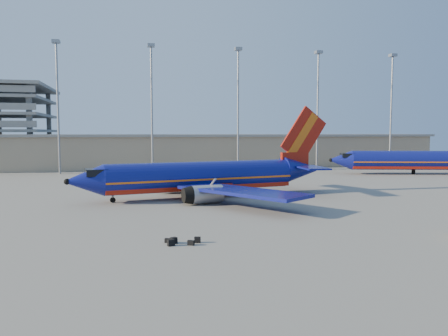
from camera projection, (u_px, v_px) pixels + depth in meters
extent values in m
plane|color=slate|center=(210.00, 203.00, 55.50)|extent=(220.00, 220.00, 0.00)
cube|color=gray|center=(208.00, 152.00, 113.79)|extent=(120.00, 15.00, 8.00)
cube|color=slate|center=(208.00, 135.00, 113.45)|extent=(122.00, 16.00, 0.60)
cylinder|color=gray|center=(58.00, 109.00, 94.02)|extent=(0.44, 0.44, 28.00)
cube|color=gray|center=(56.00, 42.00, 92.85)|extent=(1.60, 1.60, 0.70)
cylinder|color=gray|center=(152.00, 110.00, 98.16)|extent=(0.44, 0.44, 28.00)
cube|color=gray|center=(151.00, 45.00, 97.00)|extent=(1.60, 1.60, 0.70)
cylinder|color=gray|center=(238.00, 111.00, 102.31)|extent=(0.44, 0.44, 28.00)
cube|color=gray|center=(238.00, 49.00, 101.15)|extent=(1.60, 1.60, 0.70)
cylinder|color=gray|center=(318.00, 112.00, 106.46)|extent=(0.44, 0.44, 28.00)
cube|color=gray|center=(319.00, 52.00, 105.29)|extent=(1.60, 1.60, 0.70)
cylinder|color=gray|center=(391.00, 113.00, 110.61)|extent=(0.44, 0.44, 28.00)
cube|color=gray|center=(393.00, 55.00, 109.44)|extent=(1.60, 1.60, 0.70)
cylinder|color=navy|center=(201.00, 176.00, 60.35)|extent=(26.54, 8.95, 4.05)
cube|color=#9D1A0C|center=(201.00, 184.00, 60.43)|extent=(26.39, 8.19, 1.42)
cube|color=orange|center=(201.00, 178.00, 60.37)|extent=(26.55, 8.99, 0.24)
cone|color=navy|center=(85.00, 181.00, 54.36)|extent=(5.28, 4.84, 4.05)
cube|color=black|center=(96.00, 172.00, 54.83)|extent=(3.12, 3.29, 0.87)
cone|color=navy|center=(299.00, 170.00, 66.52)|extent=(6.35, 5.05, 4.05)
cube|color=#9D1A0C|center=(295.00, 160.00, 66.06)|extent=(4.62, 1.46, 2.41)
cube|color=#9D1A0C|center=(304.00, 135.00, 66.34)|extent=(7.95, 1.86, 8.73)
cube|color=orange|center=(302.00, 135.00, 66.26)|extent=(5.33, 1.46, 6.84)
cube|color=navy|center=(284.00, 164.00, 69.71)|extent=(5.75, 7.72, 0.24)
cube|color=navy|center=(311.00, 168.00, 62.89)|extent=(3.41, 7.06, 0.24)
cube|color=navy|center=(190.00, 176.00, 69.90)|extent=(9.16, 17.75, 0.38)
cube|color=navy|center=(241.00, 191.00, 52.23)|extent=(14.19, 17.03, 0.38)
cube|color=#9D1A0C|center=(205.00, 187.00, 60.68)|extent=(7.25, 5.43, 1.09)
cylinder|color=gray|center=(180.00, 184.00, 65.20)|extent=(4.30, 3.00, 2.30)
cylinder|color=gray|center=(207.00, 194.00, 54.76)|extent=(4.30, 3.00, 2.30)
cylinder|color=gray|center=(113.00, 198.00, 55.87)|extent=(0.31, 0.31, 1.20)
cylinder|color=black|center=(113.00, 200.00, 55.89)|extent=(0.74, 0.40, 0.70)
cylinder|color=black|center=(205.00, 191.00, 63.80)|extent=(1.02, 0.76, 0.92)
cylinder|color=black|center=(220.00, 196.00, 58.58)|extent=(1.02, 0.76, 0.92)
cylinder|color=navy|center=(414.00, 160.00, 93.86)|extent=(26.86, 10.45, 4.11)
cube|color=#9D1A0C|center=(414.00, 165.00, 93.95)|extent=(26.67, 9.70, 1.44)
cube|color=orange|center=(414.00, 162.00, 93.88)|extent=(26.87, 10.50, 0.24)
cone|color=navy|center=(341.00, 160.00, 94.41)|extent=(5.52, 5.12, 4.11)
cube|color=black|center=(347.00, 155.00, 94.28)|extent=(3.29, 3.45, 0.89)
cylinder|color=black|center=(413.00, 172.00, 94.06)|extent=(0.94, 0.94, 1.00)
cube|color=black|center=(171.00, 243.00, 34.64)|extent=(0.62, 0.48, 0.51)
cube|color=black|center=(191.00, 243.00, 34.82)|extent=(0.60, 0.51, 0.40)
cube|color=black|center=(197.00, 240.00, 35.61)|extent=(0.55, 0.40, 0.49)
cube|color=black|center=(169.00, 241.00, 35.63)|extent=(0.67, 0.54, 0.35)
cube|color=black|center=(174.00, 240.00, 35.38)|extent=(0.63, 0.59, 0.50)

